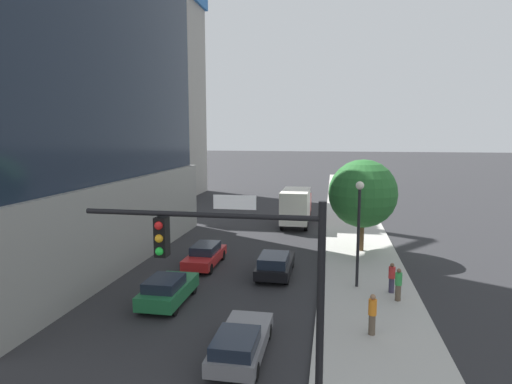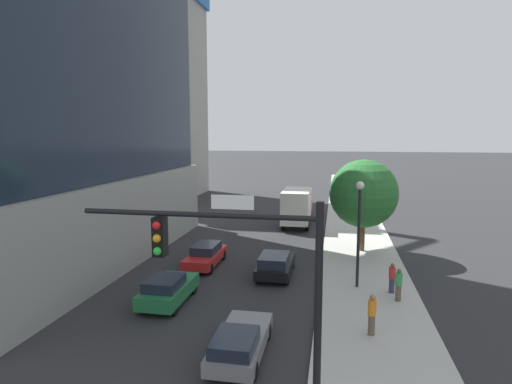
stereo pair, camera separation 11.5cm
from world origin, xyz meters
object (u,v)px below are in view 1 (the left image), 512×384
box_truck (296,206)px  traffic_light_pole (246,275)px  car_red (205,255)px  pedestrian_red_shirt (392,278)px  car_gray (241,342)px  pedestrian_green_shirt (398,284)px  street_tree (363,194)px  car_green (168,290)px  construction_building (146,78)px  pedestrian_orange_shirt (372,314)px  car_black (275,264)px  street_lamp (359,218)px

box_truck → traffic_light_pole: bearing=-87.7°
car_red → pedestrian_red_shirt: pedestrian_red_shirt is taller
car_gray → pedestrian_green_shirt: bearing=45.2°
street_tree → car_green: size_ratio=1.58×
construction_building → pedestrian_green_shirt: bearing=-49.9°
construction_building → street_tree: bearing=-41.9°
pedestrian_orange_shirt → street_tree: bearing=88.5°
construction_building → pedestrian_red_shirt: size_ratio=23.43×
car_black → box_truck: bearing=90.0°
car_gray → street_tree: bearing=71.4°
construction_building → street_lamp: size_ratio=6.46×
pedestrian_orange_shirt → pedestrian_red_shirt: bearing=74.5°
construction_building → box_truck: size_ratio=5.18×
car_green → pedestrian_orange_shirt: pedestrian_orange_shirt is taller
box_truck → pedestrian_green_shirt: size_ratio=4.36×
street_lamp → car_red: bearing=164.4°
car_black → car_gray: size_ratio=1.01×
street_tree → pedestrian_orange_shirt: size_ratio=3.74×
street_tree → pedestrian_green_shirt: size_ratio=3.93×
street_tree → car_gray: size_ratio=1.45×
traffic_light_pole → pedestrian_green_shirt: size_ratio=4.07×
street_tree → box_truck: street_tree is taller
car_green → pedestrian_green_shirt: 11.44m
street_tree → street_lamp: bearing=-95.1°
street_lamp → street_tree: bearing=84.9°
street_tree → car_green: (-10.01, -11.29, -3.50)m
pedestrian_red_shirt → car_black: bearing=162.9°
traffic_light_pole → car_black: traffic_light_pole is taller
street_tree → car_red: street_tree is taller
car_red → street_lamp: bearing=-15.6°
traffic_light_pole → street_lamp: bearing=74.5°
construction_building → pedestrian_orange_shirt: size_ratio=21.44×
car_black → pedestrian_green_shirt: 7.25m
street_tree → car_red: bearing=-153.7°
pedestrian_green_shirt → pedestrian_orange_shirt: (-1.59, -4.00, 0.05)m
car_gray → pedestrian_green_shirt: (6.57, 6.60, 0.34)m
construction_building → pedestrian_green_shirt: 45.70m
traffic_light_pole → pedestrian_orange_shirt: size_ratio=3.87×
traffic_light_pole → car_black: 14.71m
car_gray → pedestrian_red_shirt: (6.39, 7.70, 0.30)m
pedestrian_orange_shirt → car_green: bearing=168.6°
traffic_light_pole → car_red: size_ratio=1.50×
construction_building → pedestrian_green_shirt: (27.86, -33.12, -14.66)m
construction_building → pedestrian_orange_shirt: (26.27, -37.12, -14.61)m
pedestrian_orange_shirt → street_lamp: bearing=93.2°
car_gray → pedestrian_orange_shirt: pedestrian_orange_shirt is taller
traffic_light_pole → car_gray: bearing=104.3°
street_tree → pedestrian_red_shirt: bearing=-82.6°
construction_building → car_green: 41.66m
street_lamp → car_gray: bearing=-119.3°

